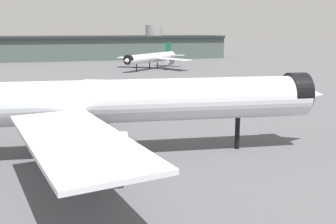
# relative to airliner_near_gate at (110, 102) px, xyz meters

# --- Properties ---
(ground) EXTENTS (900.00, 900.00, 0.00)m
(ground) POSITION_rel_airliner_near_gate_xyz_m (-1.01, -3.15, -7.58)
(ground) COLOR #56565B
(airliner_near_gate) EXTENTS (63.46, 57.34, 17.22)m
(airliner_near_gate) POSITION_rel_airliner_near_gate_xyz_m (0.00, 0.00, 0.00)
(airliner_near_gate) COLOR silver
(airliner_near_gate) RESTS_ON ground
(airliner_far_taxiway) EXTENTS (34.15, 31.43, 11.17)m
(airliner_far_taxiway) POSITION_rel_airliner_near_gate_xyz_m (39.77, 112.59, -2.66)
(airliner_far_taxiway) COLOR silver
(airliner_far_taxiway) RESTS_ON ground
(terminal_building) EXTENTS (164.50, 40.06, 19.42)m
(terminal_building) POSITION_rel_airliner_near_gate_xyz_m (20.39, 179.82, -0.78)
(terminal_building) COLOR #475651
(terminal_building) RESTS_ON ground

